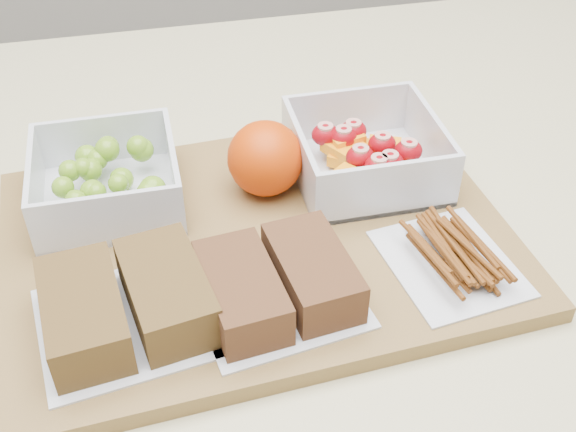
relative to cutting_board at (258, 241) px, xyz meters
name	(u,v)px	position (x,y,z in m)	size (l,w,h in m)	color
cutting_board	(258,241)	(0.00, 0.00, 0.00)	(0.42, 0.30, 0.02)	olive
grape_container	(109,180)	(-0.12, 0.07, 0.03)	(0.12, 0.12, 0.05)	silver
fruit_container	(365,155)	(0.11, 0.06, 0.03)	(0.13, 0.13, 0.05)	silver
orange	(265,158)	(0.02, 0.06, 0.04)	(0.07, 0.07, 0.07)	#D13C04
sandwich_bag_left	(126,304)	(-0.11, -0.08, 0.03)	(0.15, 0.13, 0.04)	silver
sandwich_bag_center	(278,283)	(0.00, -0.08, 0.03)	(0.14, 0.12, 0.04)	silver
pretzel_bag	(451,253)	(0.14, -0.07, 0.02)	(0.11, 0.13, 0.03)	silver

